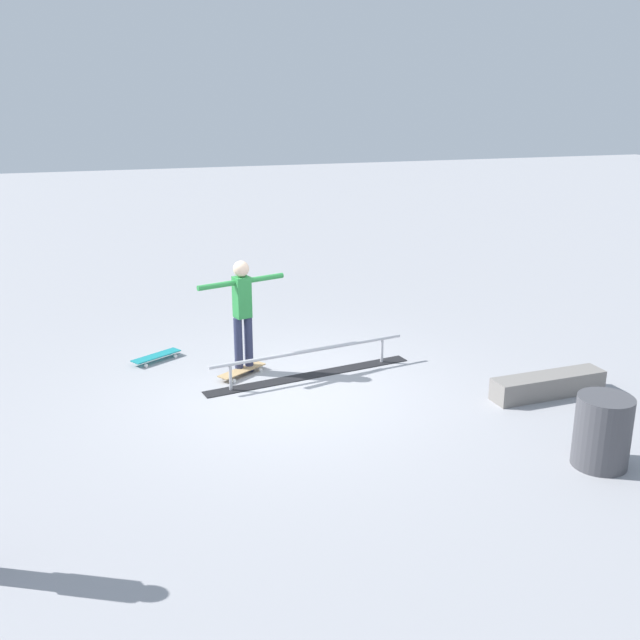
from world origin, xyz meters
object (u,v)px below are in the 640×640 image
(grind_rail, at_px, (310,364))
(trash_bin, at_px, (602,432))
(skate_ledge, at_px, (548,385))
(skateboard_main, at_px, (242,371))
(loose_skateboard_teal, at_px, (156,356))
(skater_main, at_px, (242,309))

(grind_rail, bearing_deg, trash_bin, 113.93)
(skate_ledge, height_order, skateboard_main, skate_ledge)
(skate_ledge, xyz_separation_m, trash_bin, (0.56, 1.85, 0.25))
(skateboard_main, distance_m, trash_bin, 5.01)
(trash_bin, bearing_deg, loose_skateboard_teal, -47.33)
(skater_main, bearing_deg, grind_rail, -42.56)
(trash_bin, bearing_deg, skateboard_main, -49.31)
(skateboard_main, xyz_separation_m, trash_bin, (-3.26, 3.79, 0.33))
(skate_ledge, distance_m, loose_skateboard_teal, 5.75)
(skate_ledge, relative_size, skateboard_main, 2.10)
(skate_ledge, xyz_separation_m, loose_skateboard_teal, (4.95, -2.91, -0.08))
(skateboard_main, relative_size, loose_skateboard_teal, 0.98)
(skater_main, relative_size, trash_bin, 2.07)
(skateboard_main, bearing_deg, grind_rail, 127.43)
(grind_rail, bearing_deg, loose_skateboard_teal, -41.64)
(grind_rail, xyz_separation_m, trash_bin, (-2.32, 3.48, 0.23))
(loose_skateboard_teal, bearing_deg, trash_bin, 101.38)
(grind_rail, height_order, loose_skateboard_teal, grind_rail)
(skater_main, height_order, skateboard_main, skater_main)
(skate_ledge, height_order, trash_bin, trash_bin)
(loose_skateboard_teal, bearing_deg, grind_rail, 116.85)
(skater_main, xyz_separation_m, skateboard_main, (0.06, 0.12, -0.90))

